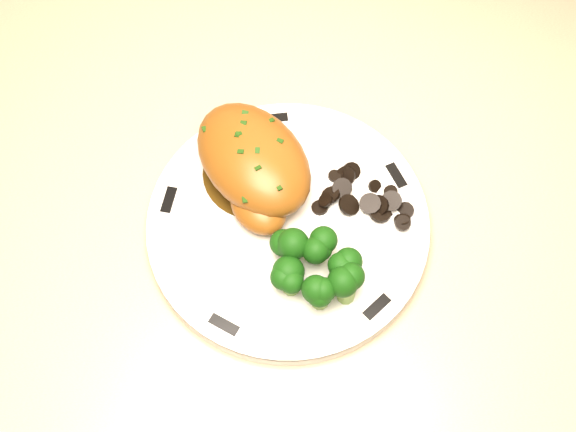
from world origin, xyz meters
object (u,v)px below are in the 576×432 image
(chicken_breast, at_px, (254,164))
(broccoli_florets, at_px, (317,270))
(counter, at_px, (257,293))
(plate, at_px, (288,225))

(chicken_breast, relative_size, broccoli_florets, 1.90)
(counter, relative_size, broccoli_florets, 25.13)
(plate, bearing_deg, broccoli_florets, -47.27)
(chicken_breast, bearing_deg, plate, -1.16)
(counter, bearing_deg, plate, -45.44)
(plate, height_order, chicken_breast, chicken_breast)
(plate, xyz_separation_m, broccoli_florets, (0.04, -0.04, 0.03))
(counter, height_order, chicken_breast, counter)
(counter, relative_size, plate, 8.11)
(chicken_breast, distance_m, broccoli_florets, 0.11)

